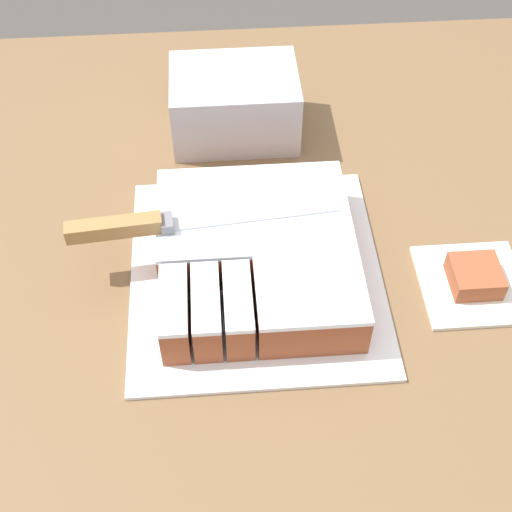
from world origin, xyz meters
The scene contains 8 objects.
ground_plane centered at (0.00, 0.00, 0.00)m, with size 8.00×8.00×0.00m, color #4C4742.
countertop centered at (0.00, 0.00, 0.46)m, with size 1.40×1.10×0.92m.
cake_board centered at (0.05, -0.04, 0.92)m, with size 0.33×0.36×0.01m.
cake centered at (0.06, -0.04, 0.96)m, with size 0.25×0.28×0.07m.
knife centered at (-0.08, -0.02, 1.00)m, with size 0.35×0.06×0.02m.
paper_napkin centered at (0.34, -0.08, 0.92)m, with size 0.14×0.14×0.01m.
brownie centered at (0.34, -0.08, 0.94)m, with size 0.06×0.06×0.03m.
storage_box centered at (0.04, 0.26, 0.97)m, with size 0.19×0.14×0.11m.
Camera 1 is at (0.01, -0.64, 1.66)m, focal length 50.00 mm.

